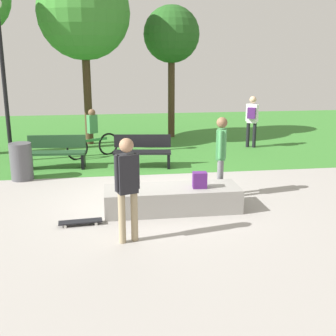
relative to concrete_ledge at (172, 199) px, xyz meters
The scene contains 16 objects.
ground_plane 1.05m from the concrete_ledge, 107.14° to the left, with size 28.00×28.00×0.00m, color #9E9993.
grass_lawn 8.85m from the concrete_ledge, 91.96° to the left, with size 26.60×12.28×0.01m, color #387A2D.
concrete_ledge is the anchor object (origin of this frame).
backpack_on_ledge 0.68m from the concrete_ledge, ahead, with size 0.28×0.20×0.32m, color #4C1E66.
skater_performing_trick 1.86m from the concrete_ledge, 124.81° to the right, with size 0.41×0.29×1.78m.
skater_watching 1.59m from the concrete_ledge, 30.51° to the left, with size 0.30×0.41×1.79m.
skateboard_by_ledge 1.89m from the concrete_ledge, 163.66° to the right, with size 0.81×0.27×0.08m.
skateboard_spare 0.80m from the concrete_ledge, ahead, with size 0.82×0.32×0.08m.
park_bench_near_lamppost 4.64m from the concrete_ledge, 125.52° to the left, with size 1.63×0.58×0.91m.
park_bench_far_left 3.55m from the concrete_ledge, 95.12° to the left, with size 1.65×0.67×0.91m.
tree_broad_elm 8.44m from the concrete_ledge, 105.15° to the left, with size 3.09×3.09×5.99m.
tree_leaning_ash 8.87m from the concrete_ledge, 81.64° to the left, with size 2.07×2.07×4.86m.
lamp_post 6.76m from the concrete_ledge, 131.09° to the left, with size 0.28×0.28×4.57m.
trash_bin 4.40m from the concrete_ledge, 141.59° to the left, with size 0.55×0.55×0.94m, color #4C4C51.
pedestrian_with_backpack 6.75m from the concrete_ledge, 57.68° to the left, with size 0.42×0.44×1.75m.
cyclist_on_bicycle 5.31m from the concrete_ledge, 108.97° to the left, with size 1.58×1.01×1.52m.
Camera 1 is at (-0.92, -8.97, 3.04)m, focal length 45.03 mm.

